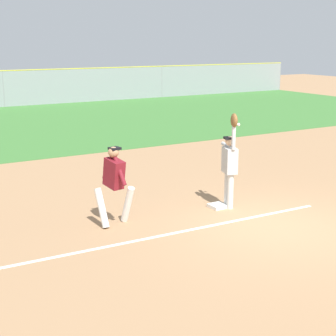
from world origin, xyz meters
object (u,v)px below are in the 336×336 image
first_base (218,206)px  fielder (230,162)px  parked_car_tan (86,86)px  parked_car_black (11,90)px  parked_car_white (160,83)px  runner (114,180)px  baseball (238,125)px

first_base → fielder: size_ratio=0.17×
parked_car_tan → fielder: bearing=-102.9°
parked_car_black → parked_car_white: size_ratio=0.99×
runner → baseball: baseball is taller
first_base → fielder: fielder is taller
first_base → parked_car_black: 25.44m
first_base → runner: size_ratio=0.22×
runner → parked_car_black: (4.15, 25.25, -0.32)m
runner → parked_car_black: 25.59m
runner → baseball: 3.21m
parked_car_black → first_base: bearing=-94.9°
parked_car_tan → parked_car_white: size_ratio=0.99×
baseball → parked_car_tan: (6.37, 25.65, -1.31)m
baseball → parked_car_black: bearing=87.5°
parked_car_tan → first_base: bearing=-103.5°
first_base → parked_car_tan: bearing=75.1°
fielder → parked_car_black: size_ratio=0.51×
first_base → baseball: baseball is taller
parked_car_white → first_base: bearing=-119.1°
baseball → parked_car_black: (1.11, 25.54, -1.31)m
first_base → baseball: bearing=-19.0°
first_base → runner: runner is taller
baseball → parked_car_white: bearing=64.2°
first_base → runner: bearing=177.0°
parked_car_tan → parked_car_white: 6.15m
baseball → parked_car_tan: bearing=76.1°
fielder → first_base: bearing=-10.6°
fielder → baseball: fielder is taller
baseball → parked_car_white: size_ratio=0.02×
baseball → fielder: bearing=172.8°
runner → parked_car_black: size_ratio=0.39×
fielder → parked_car_tan: bearing=-86.9°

